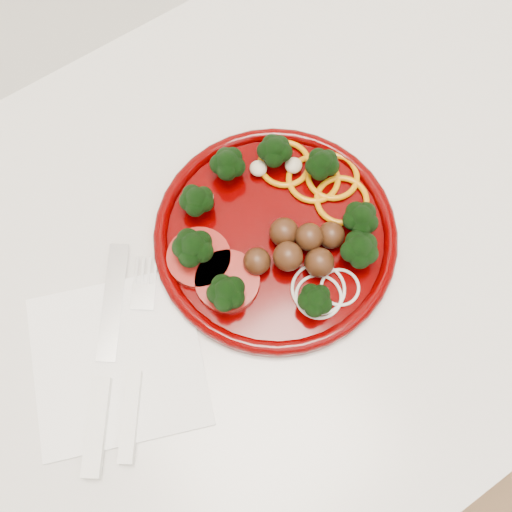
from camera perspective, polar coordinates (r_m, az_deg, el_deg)
counter at (r=1.06m, az=-3.23°, el=-10.33°), size 2.40×0.60×0.90m
plate at (r=0.62m, az=1.68°, el=2.08°), size 0.24×0.24×0.05m
napkin at (r=0.61m, az=-12.20°, el=-9.06°), size 0.20×0.20×0.00m
knife at (r=0.61m, az=-13.52°, el=-11.11°), size 0.14×0.19×0.01m
fork at (r=0.60m, az=-10.88°, el=-11.65°), size 0.13×0.17×0.01m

